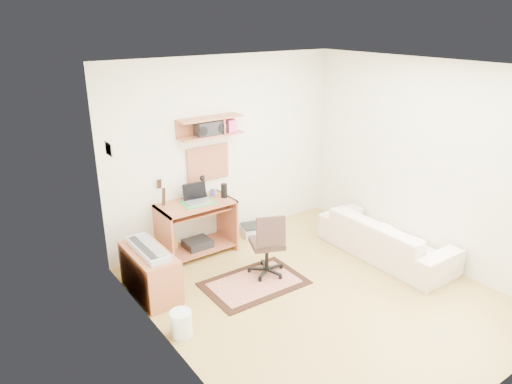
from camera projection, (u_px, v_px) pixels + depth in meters
floor at (318, 295)px, 5.54m from camera, size 3.60×4.00×0.01m
ceiling at (330, 67)px, 4.62m from camera, size 3.60×4.00×0.01m
back_wall at (225, 150)px, 6.61m from camera, size 3.60×0.01×2.60m
left_wall at (171, 233)px, 4.10m from camera, size 0.01×4.00×2.60m
right_wall at (427, 163)px, 6.06m from camera, size 0.01×4.00×2.60m
wall_shelf at (210, 127)px, 6.21m from camera, size 0.90×0.25×0.26m
cork_board at (208, 163)px, 6.47m from camera, size 0.64×0.03×0.49m
wall_photo at (109, 149)px, 5.10m from camera, size 0.02×0.20×0.15m
desk at (197, 228)px, 6.37m from camera, size 1.00×0.55×0.75m
laptop at (198, 194)px, 6.19m from camera, size 0.36×0.36×0.25m
speaker at (224, 191)px, 6.39m from camera, size 0.09×0.09×0.19m
desk_lamp at (204, 185)px, 6.40m from camera, size 0.11×0.11×0.32m
pencil_cup at (213, 192)px, 6.47m from camera, size 0.06×0.06×0.09m
boombox at (210, 128)px, 6.20m from camera, size 0.39×0.18×0.20m
rug at (254, 283)px, 5.76m from camera, size 1.22×0.83×0.02m
task_chair at (267, 243)px, 5.83m from camera, size 0.58×0.58×0.87m
cabinet at (150, 272)px, 5.48m from camera, size 0.40×0.90×0.55m
music_keyboard at (148, 249)px, 5.37m from camera, size 0.24×0.75×0.07m
guitar at (166, 220)px, 6.20m from camera, size 0.30×0.19×1.10m
waste_basket at (181, 323)px, 4.81m from camera, size 0.28×0.28×0.27m
printer at (255, 229)px, 7.03m from camera, size 0.47×0.40×0.15m
sofa at (387, 231)px, 6.30m from camera, size 0.55×1.89×0.74m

